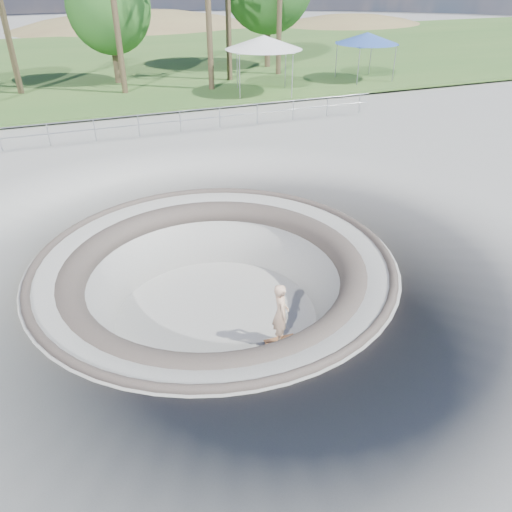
# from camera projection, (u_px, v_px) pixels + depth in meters

# --- Properties ---
(ground) EXTENTS (180.00, 180.00, 0.00)m
(ground) POSITION_uv_depth(u_px,v_px,m) (214.00, 260.00, 14.17)
(ground) COLOR #9B9A96
(ground) RESTS_ON ground
(skate_bowl) EXTENTS (14.00, 14.00, 4.10)m
(skate_bowl) POSITION_uv_depth(u_px,v_px,m) (216.00, 312.00, 15.10)
(skate_bowl) COLOR #9B9A96
(skate_bowl) RESTS_ON ground
(grass_strip) EXTENTS (180.00, 36.00, 0.12)m
(grass_strip) POSITION_uv_depth(u_px,v_px,m) (94.00, 62.00, 41.39)
(grass_strip) COLOR #325C24
(grass_strip) RESTS_ON ground
(distant_hills) EXTENTS (103.20, 45.00, 28.60)m
(distant_hills) POSITION_uv_depth(u_px,v_px,m) (115.00, 91.00, 64.86)
(distant_hills) COLOR brown
(distant_hills) RESTS_ON ground
(safety_railing) EXTENTS (25.00, 0.06, 1.03)m
(safety_railing) POSITION_uv_depth(u_px,v_px,m) (139.00, 125.00, 23.47)
(safety_railing) COLOR #989CA1
(safety_railing) RESTS_ON ground
(skateboard) EXTENTS (0.90, 0.28, 0.09)m
(skateboard) POSITION_uv_depth(u_px,v_px,m) (280.00, 340.00, 13.97)
(skateboard) COLOR brown
(skateboard) RESTS_ON ground
(skater) EXTENTS (0.57, 0.75, 1.83)m
(skater) POSITION_uv_depth(u_px,v_px,m) (281.00, 313.00, 13.49)
(skater) COLOR #E1B391
(skater) RESTS_ON skateboard
(canopy_white) EXTENTS (6.32, 6.32, 3.33)m
(canopy_white) POSITION_uv_depth(u_px,v_px,m) (264.00, 43.00, 29.74)
(canopy_white) COLOR #989CA1
(canopy_white) RESTS_ON ground
(canopy_blue) EXTENTS (6.00, 6.00, 3.03)m
(canopy_blue) POSITION_uv_depth(u_px,v_px,m) (367.00, 38.00, 33.47)
(canopy_blue) COLOR #989CA1
(canopy_blue) RESTS_ON ground
(bushy_tree_mid) EXTENTS (5.30, 4.82, 7.65)m
(bushy_tree_mid) POSITION_uv_depth(u_px,v_px,m) (109.00, 7.00, 31.57)
(bushy_tree_mid) COLOR brown
(bushy_tree_mid) RESTS_ON ground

